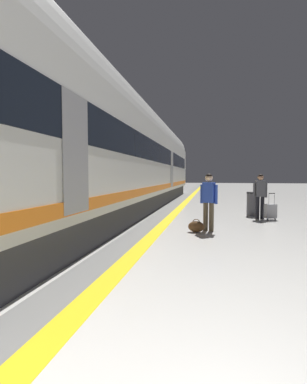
{
  "coord_description": "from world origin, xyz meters",
  "views": [
    {
      "loc": [
        0.76,
        0.13,
        1.54
      ],
      "look_at": [
        -0.51,
        6.29,
        1.17
      ],
      "focal_mm": 26.56,
      "sensor_mm": 36.0,
      "label": 1
    }
  ],
  "objects_px": {
    "suitcase_near": "(270,211)",
    "duffel_bag_mid": "(196,227)",
    "high_speed_train": "(106,148)",
    "waste_bin": "(253,204)",
    "passenger_near": "(260,193)",
    "passenger_mid": "(209,198)"
  },
  "relations": [
    {
      "from": "high_speed_train",
      "to": "suitcase_near",
      "type": "distance_m",
      "value": 6.17
    },
    {
      "from": "passenger_near",
      "to": "waste_bin",
      "type": "xyz_separation_m",
      "value": [
        -0.15,
        0.74,
        -0.46
      ]
    },
    {
      "from": "high_speed_train",
      "to": "waste_bin",
      "type": "height_order",
      "value": "high_speed_train"
    },
    {
      "from": "high_speed_train",
      "to": "passenger_near",
      "type": "height_order",
      "value": "high_speed_train"
    },
    {
      "from": "suitcase_near",
      "to": "passenger_mid",
      "type": "distance_m",
      "value": 3.28
    },
    {
      "from": "passenger_near",
      "to": "passenger_mid",
      "type": "bearing_deg",
      "value": -123.79
    },
    {
      "from": "passenger_near",
      "to": "waste_bin",
      "type": "bearing_deg",
      "value": 101.21
    },
    {
      "from": "passenger_near",
      "to": "passenger_mid",
      "type": "distance_m",
      "value": 3.17
    },
    {
      "from": "high_speed_train",
      "to": "suitcase_near",
      "type": "height_order",
      "value": "high_speed_train"
    },
    {
      "from": "duffel_bag_mid",
      "to": "waste_bin",
      "type": "xyz_separation_m",
      "value": [
        1.94,
        3.63,
        0.3
      ]
    },
    {
      "from": "passenger_near",
      "to": "duffel_bag_mid",
      "type": "bearing_deg",
      "value": -125.83
    },
    {
      "from": "high_speed_train",
      "to": "duffel_bag_mid",
      "type": "height_order",
      "value": "high_speed_train"
    },
    {
      "from": "passenger_mid",
      "to": "duffel_bag_mid",
      "type": "distance_m",
      "value": 0.87
    },
    {
      "from": "high_speed_train",
      "to": "duffel_bag_mid",
      "type": "relative_size",
      "value": 76.89
    },
    {
      "from": "suitcase_near",
      "to": "passenger_mid",
      "type": "xyz_separation_m",
      "value": [
        -2.08,
        -2.45,
        0.62
      ]
    },
    {
      "from": "suitcase_near",
      "to": "duffel_bag_mid",
      "type": "height_order",
      "value": "suitcase_near"
    },
    {
      "from": "high_speed_train",
      "to": "duffel_bag_mid",
      "type": "distance_m",
      "value": 4.5
    },
    {
      "from": "duffel_bag_mid",
      "to": "waste_bin",
      "type": "bearing_deg",
      "value": 61.9
    },
    {
      "from": "high_speed_train",
      "to": "passenger_mid",
      "type": "relative_size",
      "value": 21.26
    },
    {
      "from": "waste_bin",
      "to": "high_speed_train",
      "type": "bearing_deg",
      "value": -162.16
    },
    {
      "from": "high_speed_train",
      "to": "passenger_near",
      "type": "bearing_deg",
      "value": 9.97
    },
    {
      "from": "waste_bin",
      "to": "passenger_mid",
      "type": "bearing_deg",
      "value": -115.58
    }
  ]
}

